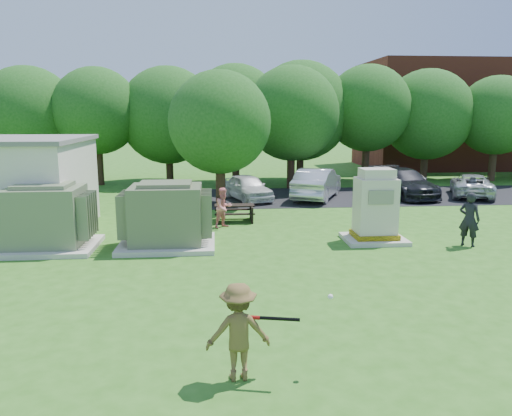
{
  "coord_description": "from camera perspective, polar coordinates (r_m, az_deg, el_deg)",
  "views": [
    {
      "loc": [
        -1.25,
        -11.09,
        4.2
      ],
      "look_at": [
        0.0,
        4.0,
        1.3
      ],
      "focal_mm": 35.0,
      "sensor_mm": 36.0,
      "label": 1
    }
  ],
  "objects": [
    {
      "name": "ground",
      "position": [
        11.92,
        1.61,
        -9.79
      ],
      "size": [
        120.0,
        120.0,
        0.0
      ],
      "primitive_type": "plane",
      "color": "#2D6619",
      "rests_on": "ground"
    },
    {
      "name": "brick_building",
      "position": [
        42.68,
        22.42,
        9.78
      ],
      "size": [
        15.0,
        8.0,
        8.0
      ],
      "primitive_type": "cube",
      "color": "maroon",
      "rests_on": "ground"
    },
    {
      "name": "parking_strip",
      "position": [
        26.27,
        13.63,
        1.35
      ],
      "size": [
        20.0,
        6.0,
        0.01
      ],
      "primitive_type": "cube",
      "color": "#232326",
      "rests_on": "ground"
    },
    {
      "name": "transformer_left",
      "position": [
        16.76,
        -22.89,
        -1.13
      ],
      "size": [
        3.0,
        2.4,
        2.07
      ],
      "color": "beige",
      "rests_on": "ground"
    },
    {
      "name": "transformer_right",
      "position": [
        15.99,
        -10.2,
        -0.98
      ],
      "size": [
        3.0,
        2.4,
        2.07
      ],
      "color": "beige",
      "rests_on": "ground"
    },
    {
      "name": "generator_cabinet",
      "position": [
        16.83,
        13.47,
        -0.21
      ],
      "size": [
        1.99,
        1.63,
        2.42
      ],
      "color": "beige",
      "rests_on": "ground"
    },
    {
      "name": "picnic_table",
      "position": [
        19.55,
        -2.48,
        -0.34
      ],
      "size": [
        1.54,
        1.16,
        0.66
      ],
      "color": "black",
      "rests_on": "ground"
    },
    {
      "name": "batter",
      "position": [
        8.13,
        -2.04,
        -13.94
      ],
      "size": [
        1.07,
        0.66,
        1.59
      ],
      "primitive_type": "imported",
      "rotation": [
        0.0,
        0.0,
        3.21
      ],
      "color": "brown",
      "rests_on": "ground"
    },
    {
      "name": "person_by_generator",
      "position": [
        17.21,
        23.19,
        -1.2
      ],
      "size": [
        0.75,
        0.73,
        1.74
      ],
      "primitive_type": "imported",
      "rotation": [
        0.0,
        0.0,
        2.44
      ],
      "color": "black",
      "rests_on": "ground"
    },
    {
      "name": "person_at_picnic",
      "position": [
        18.45,
        -3.72,
        0.03
      ],
      "size": [
        0.92,
        0.89,
        1.49
      ],
      "primitive_type": "imported",
      "rotation": [
        0.0,
        0.0,
        0.65
      ],
      "color": "#ED7D80",
      "rests_on": "ground"
    },
    {
      "name": "car_white",
      "position": [
        24.31,
        -0.96,
        2.38
      ],
      "size": [
        2.6,
        3.93,
        1.24
      ],
      "primitive_type": "imported",
      "rotation": [
        0.0,
        0.0,
        0.34
      ],
      "color": "silver",
      "rests_on": "ground"
    },
    {
      "name": "car_silver_a",
      "position": [
        24.85,
        6.99,
        2.81
      ],
      "size": [
        3.33,
        4.86,
        1.52
      ],
      "primitive_type": "imported",
      "rotation": [
        0.0,
        0.0,
        2.73
      ],
      "color": "silver",
      "rests_on": "ground"
    },
    {
      "name": "car_dark",
      "position": [
        26.41,
        16.51,
        2.8
      ],
      "size": [
        2.57,
        5.07,
        1.41
      ],
      "primitive_type": "imported",
      "rotation": [
        0.0,
        0.0,
        0.13
      ],
      "color": "black",
      "rests_on": "ground"
    },
    {
      "name": "car_silver_b",
      "position": [
        27.61,
        23.42,
        2.41
      ],
      "size": [
        3.39,
        4.56,
        1.15
      ],
      "primitive_type": "imported",
      "rotation": [
        0.0,
        0.0,
        2.74
      ],
      "color": "silver",
      "rests_on": "ground"
    },
    {
      "name": "batting_equipment",
      "position": [
        8.01,
        2.6,
        -12.06
      ],
      "size": [
        1.43,
        0.4,
        0.31
      ],
      "color": "black",
      "rests_on": "ground"
    },
    {
      "name": "tree_row",
      "position": [
        29.74,
        1.07,
        10.76
      ],
      "size": [
        41.3,
        13.3,
        7.3
      ],
      "color": "#47301E",
      "rests_on": "ground"
    }
  ]
}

